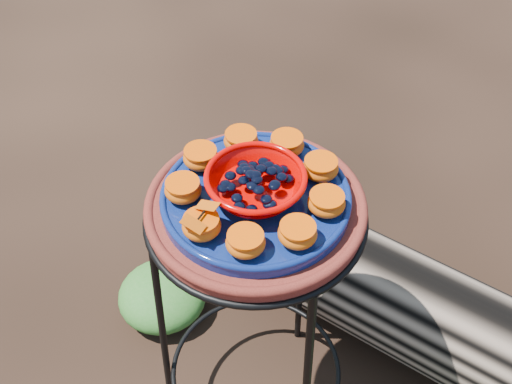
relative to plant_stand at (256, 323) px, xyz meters
The scene contains 18 objects.
plant_stand is the anchor object (origin of this frame).
terracotta_saucer 0.37m from the plant_stand, ahead, with size 0.39×0.39×0.03m, color #501711.
cobalt_plate 0.39m from the plant_stand, ahead, with size 0.33×0.33×0.02m, color #071446.
red_bowl 0.43m from the plant_stand, ahead, with size 0.17×0.17×0.05m, color #CA0200, non-canonical shape.
glass_gems 0.46m from the plant_stand, ahead, with size 0.13×0.13×0.02m, color black, non-canonical shape.
orange_half_0 0.44m from the plant_stand, 103.22° to the right, with size 0.06×0.06×0.04m, color #AB3701.
orange_half_1 0.44m from the plant_stand, 65.78° to the right, with size 0.06×0.06×0.04m, color #AB3701.
orange_half_2 0.44m from the plant_stand, 25.78° to the right, with size 0.06×0.06×0.04m, color #AB3701.
orange_half_3 0.44m from the plant_stand, 14.22° to the left, with size 0.06×0.06×0.04m, color #AB3701.
orange_half_4 0.44m from the plant_stand, 54.22° to the left, with size 0.06×0.06×0.04m, color #AB3701.
orange_half_5 0.44m from the plant_stand, 94.22° to the left, with size 0.06×0.06×0.04m, color #AB3701.
orange_half_6 0.44m from the plant_stand, 134.22° to the left, with size 0.06×0.06×0.04m, color #AB3701.
orange_half_7 0.44m from the plant_stand, behind, with size 0.06×0.06×0.04m, color #AB3701.
orange_half_8 0.44m from the plant_stand, 145.78° to the right, with size 0.06×0.06×0.04m, color #AB3701.
butterfly 0.46m from the plant_stand, 103.22° to the right, with size 0.08×0.05×0.01m, color #C14705, non-canonical shape.
driftwood_log 0.57m from the plant_stand, 43.43° to the left, with size 1.50×0.39×0.28m, color black, non-canonical shape.
foliage_left 0.48m from the plant_stand, 164.89° to the left, with size 0.25×0.25×0.12m, color #23641B.
foliage_back 0.72m from the plant_stand, 111.35° to the left, with size 0.34×0.34×0.17m, color #23641B.
Camera 1 is at (0.41, -0.66, 1.55)m, focal length 45.00 mm.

